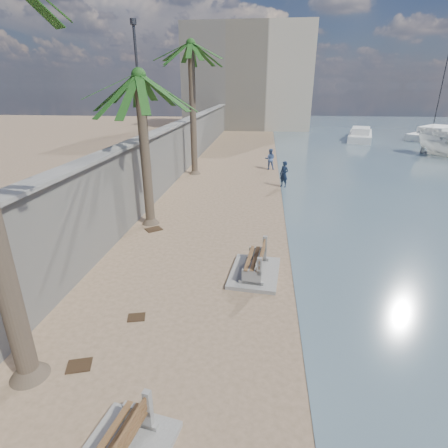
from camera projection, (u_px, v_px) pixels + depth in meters
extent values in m
plane|color=#95775B|center=(209.00, 411.00, 6.89)|extent=(140.00, 140.00, 0.00)
cube|color=gray|center=(180.00, 149.00, 25.27)|extent=(0.45, 70.00, 3.50)
cube|color=gray|center=(179.00, 123.00, 24.61)|extent=(0.80, 70.00, 0.12)
cube|color=#B7AA93|center=(248.00, 79.00, 52.56)|extent=(18.00, 12.00, 14.00)
cube|color=gray|center=(255.00, 273.00, 11.87)|extent=(1.80, 2.47, 0.13)
cylinder|color=brown|center=(145.00, 155.00, 15.14)|extent=(0.42, 0.42, 6.38)
cylinder|color=brown|center=(193.00, 113.00, 23.95)|extent=(0.44, 0.44, 8.52)
cylinder|color=#2D2D33|center=(138.00, 83.00, 16.27)|extent=(0.12, 0.12, 5.00)
cylinder|color=#2D2D33|center=(133.00, 22.00, 15.35)|extent=(0.28, 0.28, 0.25)
imported|color=#142037|center=(284.00, 172.00, 21.85)|extent=(0.82, 0.79, 1.89)
imported|color=#465F92|center=(270.00, 158.00, 26.62)|extent=(0.84, 0.65, 1.74)
cube|color=silver|center=(432.00, 133.00, 46.00)|extent=(5.97, 7.21, 0.70)
cylinder|color=#2D2D33|center=(441.00, 90.00, 44.06)|extent=(0.12, 0.12, 10.05)
cube|color=#382616|center=(79.00, 365.00, 7.99)|extent=(0.64, 0.57, 0.03)
cube|color=#382616|center=(154.00, 229.00, 15.60)|extent=(0.87, 0.86, 0.03)
cube|color=#382616|center=(136.00, 317.00, 9.66)|extent=(0.54, 0.48, 0.03)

